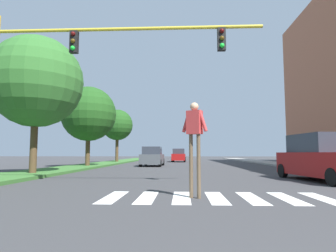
% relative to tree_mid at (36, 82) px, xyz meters
% --- Properties ---
extents(ground_plane, '(140.00, 140.00, 0.00)m').
position_rel_tree_mid_xyz_m(ground_plane, '(8.50, 14.73, -4.88)').
color(ground_plane, '#38383A').
extents(crosswalk, '(5.85, 2.20, 0.01)m').
position_rel_tree_mid_xyz_m(crosswalk, '(8.50, -6.90, -4.87)').
color(crosswalk, silver).
rests_on(crosswalk, ground_plane).
extents(median_strip, '(3.05, 64.00, 0.15)m').
position_rel_tree_mid_xyz_m(median_strip, '(-0.29, 12.73, -4.80)').
color(median_strip, '#386B2D').
rests_on(median_strip, ground_plane).
extents(tree_mid, '(4.80, 4.80, 7.14)m').
position_rel_tree_mid_xyz_m(tree_mid, '(0.00, 0.00, 0.00)').
color(tree_mid, '#4C3823').
rests_on(tree_mid, median_strip).
extents(tree_far, '(4.47, 4.47, 6.44)m').
position_rel_tree_mid_xyz_m(tree_far, '(-0.03, 8.71, -0.53)').
color(tree_far, '#4C3823').
rests_on(tree_far, median_strip).
extents(tree_distant, '(3.67, 3.67, 6.18)m').
position_rel_tree_mid_xyz_m(tree_distant, '(-0.08, 19.56, -0.41)').
color(tree_distant, '#4C3823').
rests_on(tree_distant, median_strip).
extents(sidewalk_right, '(3.00, 64.00, 0.15)m').
position_rel_tree_mid_xyz_m(sidewalk_right, '(17.36, 12.73, -4.80)').
color(sidewalk_right, '#9E9991').
rests_on(sidewalk_right, ground_plane).
extents(traffic_light_gantry, '(9.60, 0.30, 6.00)m').
position_rel_tree_mid_xyz_m(traffic_light_gantry, '(3.80, -4.74, -0.49)').
color(traffic_light_gantry, gold).
rests_on(traffic_light_gantry, median_strip).
extents(pedestrian_performer, '(0.69, 0.44, 2.49)m').
position_rel_tree_mid_xyz_m(pedestrian_performer, '(7.95, -6.98, -3.22)').
color(pedestrian_performer, brown).
rests_on(pedestrian_performer, ground_plane).
extents(suv_crossing, '(2.51, 4.81, 1.97)m').
position_rel_tree_mid_xyz_m(suv_crossing, '(13.49, -2.10, -3.95)').
color(suv_crossing, maroon).
rests_on(suv_crossing, ground_plane).
extents(sedan_midblock, '(1.91, 4.06, 1.71)m').
position_rel_tree_mid_xyz_m(sedan_midblock, '(5.00, 11.17, -4.09)').
color(sedan_midblock, '#474C51').
rests_on(sedan_midblock, ground_plane).
extents(sedan_distant, '(1.86, 4.14, 1.71)m').
position_rel_tree_mid_xyz_m(sedan_distant, '(7.20, 23.60, -4.09)').
color(sedan_distant, maroon).
rests_on(sedan_distant, ground_plane).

